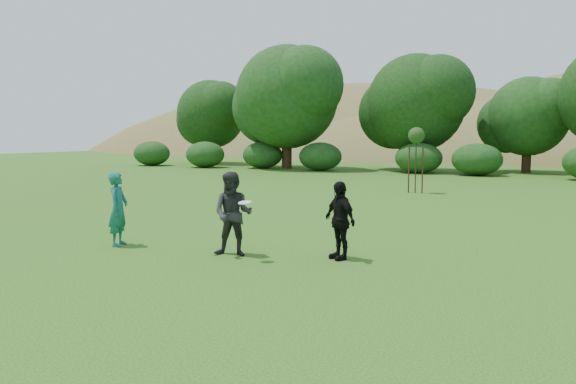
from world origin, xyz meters
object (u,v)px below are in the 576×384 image
object	(u,v)px
player_black	(340,220)
sapling	(416,137)
player_grey	(233,214)
player_teal	(118,209)

from	to	relation	value
player_black	sapling	size ratio (longest dim) A/B	0.57
player_grey	player_black	xyz separation A→B (m)	(2.10, 0.76, -0.08)
player_teal	sapling	size ratio (longest dim) A/B	0.60
player_teal	player_grey	world-z (taller)	player_grey
player_teal	player_black	size ratio (longest dim) A/B	1.06
player_grey	player_black	world-z (taller)	player_grey
player_grey	player_black	size ratio (longest dim) A/B	1.10
player_teal	player_grey	distance (m)	2.95
player_teal	player_black	world-z (taller)	player_teal
player_black	sapling	world-z (taller)	sapling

